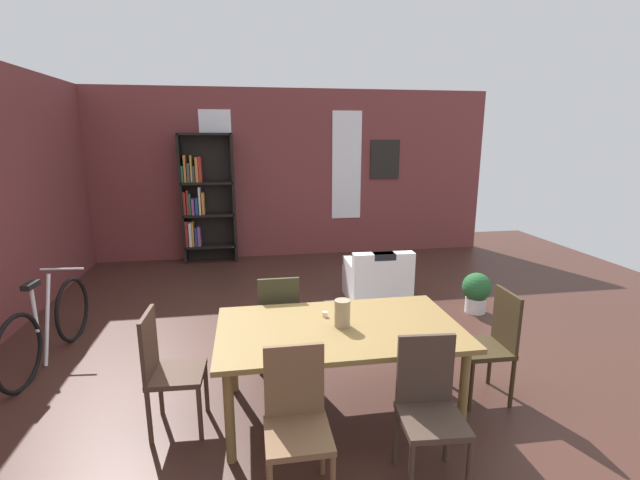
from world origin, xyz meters
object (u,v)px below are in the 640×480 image
Objects in this scene: dining_chair_near_left at (297,419)px; dining_table at (339,335)px; dining_chair_far_left at (278,318)px; bookshelf_tall at (203,199)px; vase_on_table at (342,313)px; dining_chair_head_right at (492,341)px; potted_plant_by_shelf at (476,291)px; dining_chair_near_right at (429,405)px; armchair_white at (377,281)px; bicycle_second at (48,327)px; dining_chair_head_left at (166,367)px.

dining_table is at bearing 61.09° from dining_chair_near_left.
dining_chair_far_left reaches higher than dining_table.
bookshelf_tall is at bearing 106.78° from dining_table.
vase_on_table is 0.10× the size of bookshelf_tall.
dining_chair_head_right is 1.83× the size of potted_plant_by_shelf.
dining_chair_near_right reaches higher than armchair_white.
bicycle_second is at bearing 166.95° from dining_chair_far_left.
dining_chair_near_left is at bearing -40.93° from dining_chair_head_left.
dining_chair_near_left is 1.19m from dining_chair_head_left.
dining_chair_near_left is at bearing -156.20° from dining_chair_head_right.
dining_chair_near_right is (0.86, -1.55, 0.00)m from dining_chair_far_left.
dining_chair_near_left reaches higher than potted_plant_by_shelf.
vase_on_table is 0.96m from dining_chair_near_left.
dining_table is at bearing -61.11° from dining_chair_far_left.
dining_chair_head_left is at bearing -88.58° from bookshelf_tall.
dining_chair_far_left is 1.83× the size of potted_plant_by_shelf.
armchair_white is at bearing -44.47° from bookshelf_tall.
dining_chair_head_right is 1.00× the size of dining_chair_head_left.
dining_chair_head_left is 3.34m from armchair_white.
bicycle_second is (-2.68, 1.30, -0.32)m from dining_table.
dining_chair_near_right is 0.42× the size of bookshelf_tall.
dining_chair_near_right is at bearing -71.35° from bookshelf_tall.
armchair_white is at bearing 47.45° from dining_chair_far_left.
dining_chair_near_left is at bearing -120.26° from vase_on_table.
armchair_white is (2.35, 2.36, -0.23)m from dining_chair_head_left.
dining_chair_far_left is at bearing 119.06° from dining_chair_near_right.
dining_chair_near_right is (-0.89, -0.77, 0.00)m from dining_chair_head_right.
bicycle_second is (-1.24, -3.49, -0.78)m from bookshelf_tall.
bookshelf_tall reaches higher than vase_on_table.
dining_chair_near_right is (0.43, -0.77, -0.16)m from dining_table.
bicycle_second is at bearing -163.99° from armchair_white.
dining_chair_near_left reaches higher than armchair_white.
vase_on_table is at bearing -113.04° from armchair_white.
dining_chair_far_left is (-0.45, 0.77, -0.34)m from vase_on_table.
dining_chair_far_left is 1.55m from dining_chair_near_left.
potted_plant_by_shelf is at bearing 64.61° from dining_chair_head_right.
dining_chair_near_left reaches higher than bicycle_second.
bookshelf_tall reaches higher than potted_plant_by_shelf.
dining_table is 2.00× the size of dining_chair_near_left.
bicycle_second is at bearing -174.46° from potted_plant_by_shelf.
dining_chair_near_right is 0.55× the size of bicycle_second.
dining_chair_head_left is 1.00× the size of dining_chair_near_right.
armchair_white is (-0.30, 2.36, -0.23)m from dining_chair_head_right.
dining_chair_head_left is 3.92m from potted_plant_by_shelf.
dining_chair_near_right is at bearing -60.76° from dining_table.
armchair_white is at bearing 65.09° from dining_chair_near_left.
armchair_white is at bearing 16.01° from bicycle_second.
bookshelf_tall is at bearing 120.03° from dining_chair_head_right.
dining_chair_far_left and dining_chair_near_left have the same top height.
bicycle_second is (-4.00, 1.30, -0.16)m from dining_chair_head_right.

